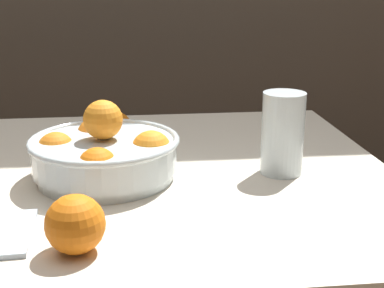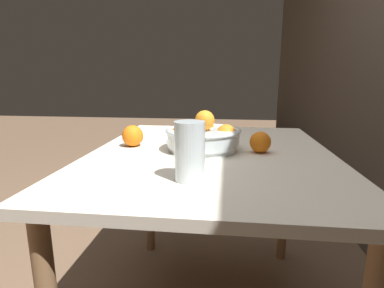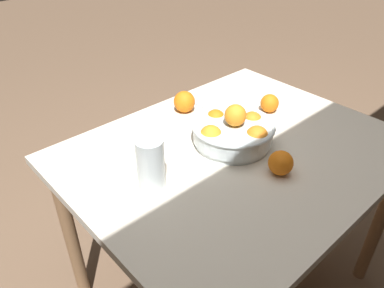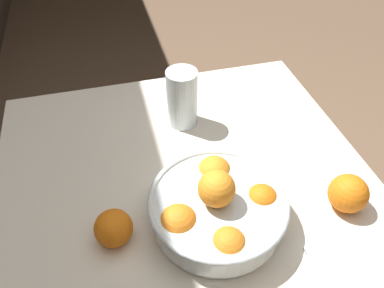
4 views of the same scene
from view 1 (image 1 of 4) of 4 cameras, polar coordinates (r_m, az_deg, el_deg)
The scene contains 5 objects.
dining_table at distance 1.09m, azimuth -8.16°, elevation -7.23°, with size 1.10×0.87×0.74m.
fruit_bowl at distance 1.01m, azimuth -9.32°, elevation -0.97°, with size 0.28×0.28×0.15m.
juice_glass at distance 1.04m, azimuth 9.62°, elevation 0.59°, with size 0.08×0.08×0.16m.
orange_loose_near_bowl at distance 1.21m, azimuth -8.38°, elevation 1.68°, with size 0.08×0.08×0.08m, color orange.
orange_loose_front at distance 0.76m, azimuth -12.35°, elevation -8.35°, with size 0.08×0.08×0.08m, color orange.
Camera 1 is at (0.04, -0.99, 1.10)m, focal length 50.00 mm.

